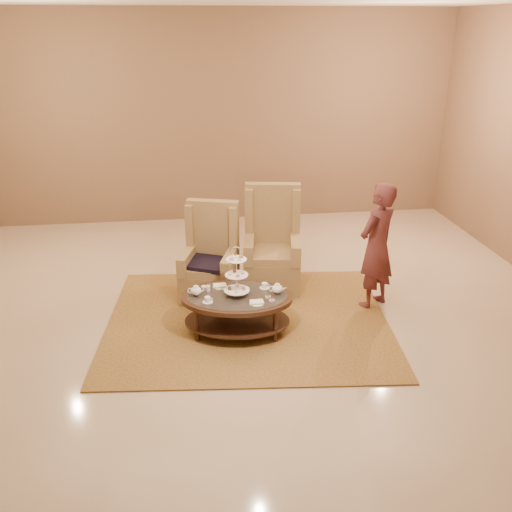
{
  "coord_description": "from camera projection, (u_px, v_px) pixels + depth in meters",
  "views": [
    {
      "loc": [
        -0.67,
        -5.76,
        3.25
      ],
      "look_at": [
        0.12,
        0.2,
        0.78
      ],
      "focal_mm": 40.0,
      "sensor_mm": 36.0,
      "label": 1
    }
  ],
  "objects": [
    {
      "name": "tea_table",
      "position": [
        237.0,
        302.0,
        6.32
      ],
      "size": [
        1.35,
        1.03,
        1.04
      ],
      "rotation": [
        0.0,
        0.0,
        -0.15
      ],
      "color": "black",
      "rests_on": "ground"
    },
    {
      "name": "armchair_right",
      "position": [
        272.0,
        253.0,
        7.49
      ],
      "size": [
        0.83,
        0.85,
        1.33
      ],
      "rotation": [
        0.0,
        0.0,
        -0.16
      ],
      "color": "#A07C4B",
      "rests_on": "ground"
    },
    {
      "name": "rug",
      "position": [
        248.0,
        320.0,
        6.69
      ],
      "size": [
        3.49,
        3.0,
        0.02
      ],
      "rotation": [
        0.0,
        0.0,
        -0.09
      ],
      "color": "olive",
      "rests_on": "ground"
    },
    {
      "name": "armchair_left",
      "position": [
        211.0,
        266.0,
        7.19
      ],
      "size": [
        0.82,
        0.83,
        1.21
      ],
      "rotation": [
        0.0,
        0.0,
        -0.29
      ],
      "color": "#A07C4B",
      "rests_on": "ground"
    },
    {
      "name": "wall_back",
      "position": [
        220.0,
        119.0,
        9.6
      ],
      "size": [
        8.0,
        0.04,
        3.5
      ],
      "primitive_type": "cube",
      "color": "#826147",
      "rests_on": "ground"
    },
    {
      "name": "ground",
      "position": [
        248.0,
        326.0,
        6.59
      ],
      "size": [
        8.0,
        8.0,
        0.0
      ],
      "primitive_type": "plane",
      "color": "#C7AE94",
      "rests_on": "ground"
    },
    {
      "name": "ceiling",
      "position": [
        248.0,
        326.0,
        6.59
      ],
      "size": [
        8.0,
        8.0,
        0.02
      ],
      "primitive_type": "cube",
      "color": "white",
      "rests_on": "ground"
    },
    {
      "name": "person",
      "position": [
        377.0,
        246.0,
        6.79
      ],
      "size": [
        0.68,
        0.63,
        1.56
      ],
      "rotation": [
        0.0,
        0.0,
        3.77
      ],
      "color": "#5B2728",
      "rests_on": "ground"
    }
  ]
}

